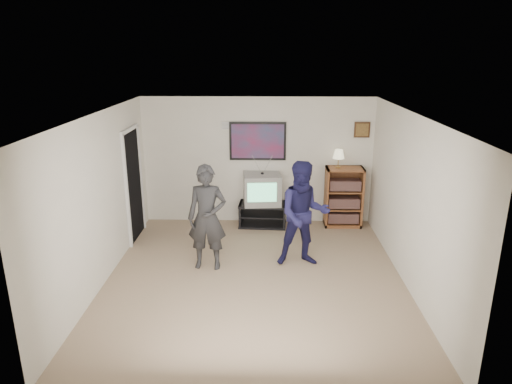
{
  "coord_description": "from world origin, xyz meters",
  "views": [
    {
      "loc": [
        0.16,
        -6.24,
        3.35
      ],
      "look_at": [
        0.0,
        0.78,
        1.15
      ],
      "focal_mm": 32.0,
      "sensor_mm": 36.0,
      "label": 1
    }
  ],
  "objects_px": {
    "crt_television": "(262,189)",
    "bookshelf": "(344,197)",
    "media_stand": "(263,214)",
    "person_tall": "(207,218)",
    "person_short": "(304,214)"
  },
  "relations": [
    {
      "from": "bookshelf",
      "to": "person_short",
      "type": "relative_size",
      "value": 0.69
    },
    {
      "from": "bookshelf",
      "to": "media_stand",
      "type": "bearing_deg",
      "value": -178.19
    },
    {
      "from": "bookshelf",
      "to": "person_short",
      "type": "distance_m",
      "value": 1.98
    },
    {
      "from": "person_short",
      "to": "person_tall",
      "type": "bearing_deg",
      "value": -179.32
    },
    {
      "from": "crt_television",
      "to": "media_stand",
      "type": "bearing_deg",
      "value": -4.9
    },
    {
      "from": "crt_television",
      "to": "person_tall",
      "type": "height_order",
      "value": "person_tall"
    },
    {
      "from": "media_stand",
      "to": "person_short",
      "type": "bearing_deg",
      "value": -65.2
    },
    {
      "from": "media_stand",
      "to": "person_tall",
      "type": "height_order",
      "value": "person_tall"
    },
    {
      "from": "media_stand",
      "to": "crt_television",
      "type": "height_order",
      "value": "crt_television"
    },
    {
      "from": "media_stand",
      "to": "bookshelf",
      "type": "height_order",
      "value": "bookshelf"
    },
    {
      "from": "media_stand",
      "to": "crt_television",
      "type": "distance_m",
      "value": 0.53
    },
    {
      "from": "crt_television",
      "to": "bookshelf",
      "type": "relative_size",
      "value": 0.6
    },
    {
      "from": "media_stand",
      "to": "crt_television",
      "type": "bearing_deg",
      "value": -176.65
    },
    {
      "from": "person_tall",
      "to": "person_short",
      "type": "relative_size",
      "value": 0.98
    },
    {
      "from": "person_short",
      "to": "bookshelf",
      "type": "bearing_deg",
      "value": 57.3
    }
  ]
}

